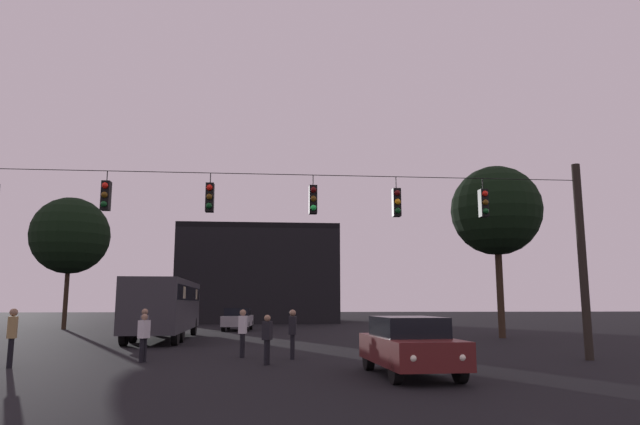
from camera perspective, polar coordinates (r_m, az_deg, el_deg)
The scene contains 14 objects.
ground_plane at distance 31.26m, azimuth -6.21°, elevation -12.51°, with size 168.00×168.00×0.00m, color black.
overhead_signal_span at distance 18.46m, azimuth -6.66°, elevation -2.28°, with size 22.57×0.44×6.68m.
city_bus at distance 30.70m, azimuth -15.38°, elevation -8.82°, with size 2.84×11.07×3.00m.
car_near_right at distance 15.39m, azimuth 9.03°, elevation -13.08°, with size 2.01×4.41×1.52m.
car_far_left at distance 39.60m, azimuth -8.32°, elevation -10.58°, with size 2.03×4.41×1.52m.
pedestrian_crossing_left at distance 19.57m, azimuth -2.79°, elevation -11.89°, with size 0.28×0.39×1.65m.
pedestrian_crossing_center at distance 19.43m, azimuth -17.40°, elevation -11.75°, with size 0.36×0.42×1.53m.
pedestrian_crossing_right at distance 17.92m, azimuth -5.37°, elevation -12.41°, with size 0.33×0.41×1.51m.
pedestrian_near_bus at distance 20.34m, azimuth -7.84°, elevation -11.72°, with size 0.29×0.39×1.65m.
pedestrian_trailing at distance 19.30m, azimuth -28.71°, elevation -10.72°, with size 0.33×0.41×1.72m.
pedestrian_far_side at distance 21.60m, azimuth -17.37°, elevation -11.20°, with size 0.25×0.36×1.67m.
corner_building at distance 58.02m, azimuth -6.18°, elevation -6.40°, with size 14.89×13.91×9.12m.
tree_left_silhouette at distance 32.93m, azimuth 17.39°, elevation 0.15°, with size 4.97×4.97×9.45m.
tree_behind_building at distance 45.14m, azimuth -23.95°, elevation -2.15°, with size 5.60×5.60×9.54m.
Camera 1 is at (0.47, -6.70, 1.90)m, focal length 31.64 mm.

